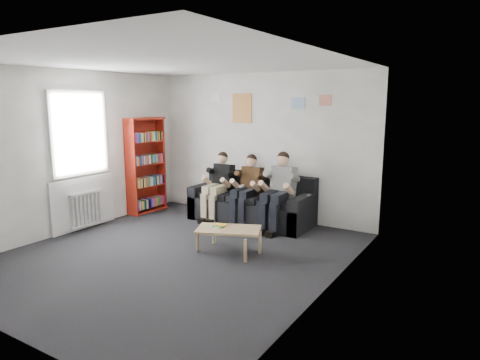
# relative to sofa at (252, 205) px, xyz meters

# --- Properties ---
(room_shell) EXTENTS (5.00, 5.00, 5.00)m
(room_shell) POSITION_rel_sofa_xyz_m (-0.07, -2.08, 1.04)
(room_shell) COLOR black
(room_shell) RESTS_ON ground
(sofa) EXTENTS (2.23, 0.91, 0.86)m
(sofa) POSITION_rel_sofa_xyz_m (0.00, 0.00, 0.00)
(sofa) COLOR black
(sofa) RESTS_ON ground
(bookshelf) EXTENTS (0.28, 0.84, 1.87)m
(bookshelf) POSITION_rel_sofa_xyz_m (-2.15, -0.46, 0.63)
(bookshelf) COLOR maroon
(bookshelf) RESTS_ON ground
(coffee_table) EXTENTS (0.91, 0.50, 0.36)m
(coffee_table) POSITION_rel_sofa_xyz_m (0.53, -1.59, 0.01)
(coffee_table) COLOR tan
(coffee_table) RESTS_ON ground
(game_cases) EXTENTS (0.20, 0.17, 0.04)m
(game_cases) POSITION_rel_sofa_xyz_m (0.36, -1.61, 0.07)
(game_cases) COLOR white
(game_cases) RESTS_ON coffee_table
(person_left) EXTENTS (0.36, 0.78, 1.26)m
(person_left) POSITION_rel_sofa_xyz_m (-0.62, -0.20, 0.33)
(person_left) COLOR black
(person_left) RESTS_ON sofa
(person_middle) EXTENTS (0.36, 0.78, 1.25)m
(person_middle) POSITION_rel_sofa_xyz_m (-0.00, -0.20, 0.32)
(person_middle) COLOR #51371B
(person_middle) RESTS_ON sofa
(person_right) EXTENTS (0.40, 0.87, 1.34)m
(person_right) POSITION_rel_sofa_xyz_m (0.62, -0.20, 0.36)
(person_right) COLOR white
(person_right) RESTS_ON sofa
(radiator) EXTENTS (0.10, 0.64, 0.60)m
(radiator) POSITION_rel_sofa_xyz_m (-2.22, -1.88, 0.04)
(radiator) COLOR white
(radiator) RESTS_ON ground
(window) EXTENTS (0.05, 1.30, 2.36)m
(window) POSITION_rel_sofa_xyz_m (-2.29, -1.88, 0.72)
(window) COLOR white
(window) RESTS_ON room_shell
(poster_large) EXTENTS (0.42, 0.01, 0.55)m
(poster_large) POSITION_rel_sofa_xyz_m (-0.47, 0.41, 1.74)
(poster_large) COLOR #E1BE4F
(poster_large) RESTS_ON room_shell
(poster_blue) EXTENTS (0.25, 0.01, 0.20)m
(poster_blue) POSITION_rel_sofa_xyz_m (0.68, 0.41, 1.84)
(poster_blue) COLOR #3E92D5
(poster_blue) RESTS_ON room_shell
(poster_pink) EXTENTS (0.22, 0.01, 0.18)m
(poster_pink) POSITION_rel_sofa_xyz_m (1.18, 0.41, 1.89)
(poster_pink) COLOR #D3428E
(poster_pink) RESTS_ON room_shell
(poster_sign) EXTENTS (0.20, 0.01, 0.14)m
(poster_sign) POSITION_rel_sofa_xyz_m (-1.07, 0.41, 1.94)
(poster_sign) COLOR white
(poster_sign) RESTS_ON room_shell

